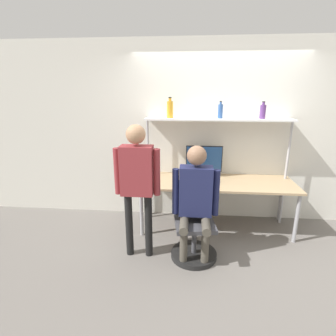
# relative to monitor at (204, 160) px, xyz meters

# --- Properties ---
(ground_plane) EXTENTS (12.00, 12.00, 0.00)m
(ground_plane) POSITION_rel_monitor_xyz_m (0.18, -0.63, -0.97)
(ground_plane) COLOR slate
(wall_back) EXTENTS (8.00, 0.06, 2.70)m
(wall_back) POSITION_rel_monitor_xyz_m (0.18, 0.20, 0.38)
(wall_back) COLOR silver
(wall_back) RESTS_ON ground_plane
(desk) EXTENTS (2.20, 0.77, 0.72)m
(desk) POSITION_rel_monitor_xyz_m (0.18, -0.22, -0.31)
(desk) COLOR tan
(desk) RESTS_ON ground_plane
(shelf_unit) EXTENTS (2.09, 0.31, 1.59)m
(shelf_unit) POSITION_rel_monitor_xyz_m (0.18, 0.00, 0.45)
(shelf_unit) COLOR white
(shelf_unit) RESTS_ON ground_plane
(monitor) EXTENTS (0.54, 0.19, 0.47)m
(monitor) POSITION_rel_monitor_xyz_m (0.00, 0.00, 0.00)
(monitor) COLOR black
(monitor) RESTS_ON desk
(laptop) EXTENTS (0.31, 0.23, 0.23)m
(laptop) POSITION_rel_monitor_xyz_m (-0.10, -0.38, -0.19)
(laptop) COLOR #BCBCC1
(laptop) RESTS_ON desk
(cell_phone) EXTENTS (0.07, 0.15, 0.01)m
(cell_phone) POSITION_rel_monitor_xyz_m (0.13, -0.43, -0.25)
(cell_phone) COLOR silver
(cell_phone) RESTS_ON desk
(office_chair) EXTENTS (0.56, 0.56, 0.92)m
(office_chair) POSITION_rel_monitor_xyz_m (-0.14, -0.96, -0.69)
(office_chair) COLOR black
(office_chair) RESTS_ON ground_plane
(person_seated) EXTENTS (0.54, 0.47, 1.38)m
(person_seated) POSITION_rel_monitor_xyz_m (-0.13, -1.00, -0.16)
(person_seated) COLOR #4C473D
(person_seated) RESTS_ON ground_plane
(person_standing) EXTENTS (0.53, 0.22, 1.62)m
(person_standing) POSITION_rel_monitor_xyz_m (-0.80, -1.01, 0.05)
(person_standing) COLOR black
(person_standing) RESTS_ON ground_plane
(bottle_amber) EXTENTS (0.09, 0.09, 0.29)m
(bottle_amber) POSITION_rel_monitor_xyz_m (-0.51, 0.00, 0.74)
(bottle_amber) COLOR gold
(bottle_amber) RESTS_ON shelf_unit
(bottle_blue) EXTENTS (0.07, 0.07, 0.24)m
(bottle_blue) POSITION_rel_monitor_xyz_m (0.20, 0.00, 0.72)
(bottle_blue) COLOR #335999
(bottle_blue) RESTS_ON shelf_unit
(bottle_purple) EXTENTS (0.08, 0.08, 0.24)m
(bottle_purple) POSITION_rel_monitor_xyz_m (0.79, 0.00, 0.72)
(bottle_purple) COLOR #593372
(bottle_purple) RESTS_ON shelf_unit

